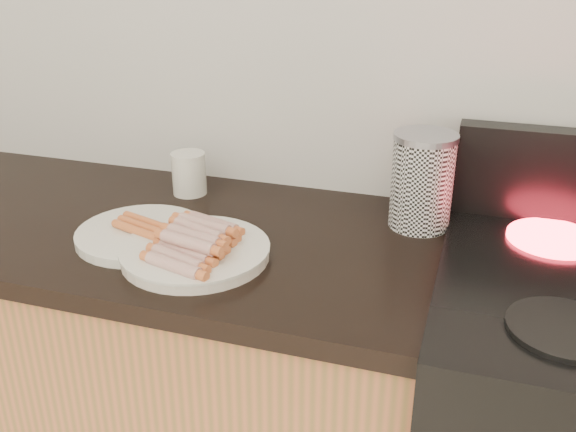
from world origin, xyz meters
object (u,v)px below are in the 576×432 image
(side_plate, at_px, (142,234))
(canister, at_px, (422,181))
(mug, at_px, (189,173))
(main_plate, at_px, (195,253))

(side_plate, distance_m, canister, 0.60)
(mug, bearing_deg, main_plate, -62.61)
(canister, xyz_separation_m, mug, (-0.56, 0.02, -0.05))
(main_plate, xyz_separation_m, mug, (-0.16, 0.30, 0.04))
(mug, bearing_deg, side_plate, -87.21)
(main_plate, xyz_separation_m, side_plate, (-0.14, 0.04, 0.00))
(main_plate, height_order, side_plate, same)
(side_plate, height_order, canister, canister)
(main_plate, height_order, canister, canister)
(canister, distance_m, mug, 0.56)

